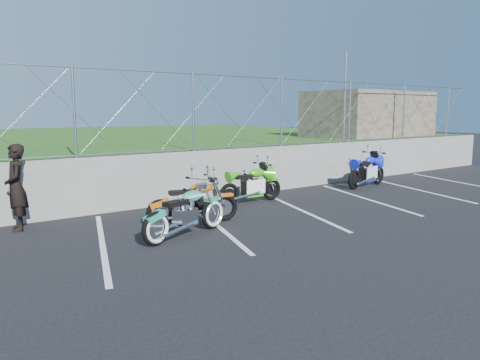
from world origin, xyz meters
TOP-DOWN VIEW (x-y plane):
  - ground at (0.00, 0.00)m, footprint 90.00×90.00m
  - retaining_wall at (0.00, 3.50)m, footprint 30.00×0.22m
  - grass_field at (0.00, 13.50)m, footprint 30.00×20.00m
  - stone_building at (10.50, 5.50)m, footprint 5.00×3.00m
  - chain_link_fence at (0.00, 3.50)m, footprint 28.00×0.03m
  - sign_pole at (7.20, 3.90)m, footprint 0.08×0.08m
  - parking_lines at (1.20, 1.00)m, footprint 18.29×4.31m
  - cruiser_turquoise at (-0.95, 0.52)m, footprint 2.06×0.77m
  - naked_orange at (-0.33, 1.29)m, footprint 1.95×0.69m
  - sportbike_green at (2.02, 2.37)m, footprint 1.91×0.68m
  - sportbike_blue at (6.45, 2.26)m, footprint 2.03×0.72m
  - person_standing at (-3.37, 2.92)m, footprint 0.49×0.67m

SIDE VIEW (x-z plane):
  - ground at x=0.00m, z-range 0.00..0.00m
  - parking_lines at x=1.20m, z-range 0.00..0.01m
  - naked_orange at x=-0.33m, z-range -0.07..0.91m
  - cruiser_turquoise at x=-0.95m, z-range -0.10..0.95m
  - sportbike_green at x=2.02m, z-range -0.07..0.92m
  - sportbike_blue at x=6.45m, z-range -0.07..0.98m
  - retaining_wall at x=0.00m, z-range 0.00..1.30m
  - grass_field at x=0.00m, z-range 0.00..1.30m
  - person_standing at x=-3.37m, z-range 0.00..1.69m
  - stone_building at x=10.50m, z-range 1.30..3.10m
  - chain_link_fence at x=0.00m, z-range 1.30..3.30m
  - sign_pole at x=7.20m, z-range 1.30..4.30m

